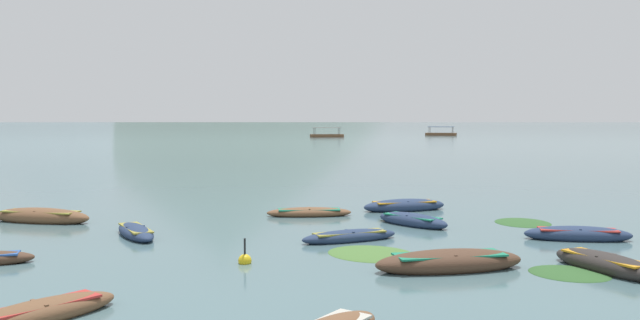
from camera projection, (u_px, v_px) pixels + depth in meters
The scene contains 19 objects.
ground_plane at pixel (294, 121), 1504.29m from camera, with size 6000.00×6000.00×0.00m, color slate.
mountain_1 at pixel (64, 73), 2441.77m from camera, with size 1249.06×1249.06×363.37m, color slate.
mountain_2 at pixel (222, 49), 2582.65m from camera, with size 1389.96×1389.96×573.15m, color #56665B.
rowboat_0 at pixel (449, 262), 17.93m from camera, with size 4.50×2.04×0.72m.
rowboat_3 at pixel (606, 264), 17.79m from camera, with size 2.32×3.66×0.65m.
rowboat_4 at pixel (350, 236), 22.23m from camera, with size 3.67×2.16×0.49m.
rowboat_5 at pixel (404, 206), 29.70m from camera, with size 4.18×2.17×0.67m.
rowboat_6 at pixel (40, 313), 13.39m from camera, with size 3.04×3.23×0.55m.
rowboat_7 at pixel (578, 234), 22.42m from camera, with size 3.79×1.71×0.60m.
rowboat_8 at pixel (136, 232), 23.10m from camera, with size 2.44×3.57×0.51m.
rowboat_9 at pixel (412, 220), 25.55m from camera, with size 2.98×3.32×0.60m.
rowboat_10 at pixel (309, 212), 27.98m from camera, with size 3.75×1.19×0.47m.
rowboat_11 at pixel (41, 216), 26.32m from camera, with size 4.61×2.42×0.73m.
ferry_1 at pixel (441, 134), 167.63m from camera, with size 8.46×5.55×2.54m.
ferry_2 at pixel (327, 135), 151.76m from camera, with size 8.03×3.67×2.54m.
mooring_buoy at pixel (245, 260), 18.75m from camera, with size 0.39×0.39×0.86m.
weed_patch_0 at pixel (371, 254), 20.08m from camera, with size 2.91×2.49×0.14m, color #477033.
weed_patch_1 at pixel (523, 223), 26.11m from camera, with size 2.21×2.52×0.14m, color #2D5628.
weed_patch_2 at pixel (569, 274), 17.50m from camera, with size 2.17×1.96×0.14m, color #2D5628.
Camera 1 is at (1.30, -8.31, 4.21)m, focal length 35.96 mm.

